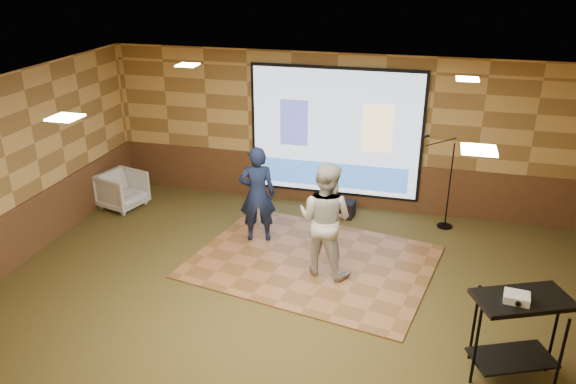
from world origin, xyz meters
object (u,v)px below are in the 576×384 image
(mic_stand, at_px, (444,202))
(banquet_chair, at_px, (122,190))
(player_left, at_px, (257,194))
(projector, at_px, (517,298))
(dance_floor, at_px, (312,261))
(duffel_bag, at_px, (341,208))
(av_table, at_px, (519,320))
(projector_screen, at_px, (335,134))
(player_right, at_px, (325,219))

(mic_stand, height_order, banquet_chair, mic_stand)
(player_left, bearing_deg, banquet_chair, -29.76)
(projector, bearing_deg, dance_floor, 148.96)
(player_left, xyz_separation_m, projector, (3.84, -2.65, 0.28))
(banquet_chair, bearing_deg, duffel_bag, -65.29)
(dance_floor, xyz_separation_m, player_left, (-1.09, 0.51, 0.86))
(projector, bearing_deg, av_table, 54.41)
(av_table, bearing_deg, mic_stand, 101.66)
(dance_floor, height_order, mic_stand, mic_stand)
(projector, xyz_separation_m, mic_stand, (-0.72, 4.02, -0.67))
(projector_screen, height_order, dance_floor, projector_screen)
(dance_floor, height_order, av_table, av_table)
(projector, relative_size, banquet_chair, 0.34)
(duffel_bag, bearing_deg, banquet_chair, -170.78)
(projector_screen, xyz_separation_m, mic_stand, (2.13, -0.45, -0.98))
(av_table, relative_size, projector, 4.11)
(player_left, height_order, duffel_bag, player_left)
(duffel_bag, bearing_deg, mic_stand, 0.44)
(player_right, xyz_separation_m, duffel_bag, (-0.09, 2.14, -0.78))
(player_left, bearing_deg, mic_stand, -173.54)
(player_left, relative_size, duffel_bag, 3.42)
(projector, bearing_deg, banquet_chair, 160.94)
(player_left, distance_m, av_table, 4.69)
(av_table, xyz_separation_m, duffel_bag, (-2.69, 3.91, -0.65))
(dance_floor, height_order, projector, projector)
(projector, bearing_deg, player_right, 150.21)
(player_left, height_order, player_right, player_right)
(banquet_chair, bearing_deg, projector_screen, -58.35)
(player_left, height_order, banquet_chair, player_left)
(dance_floor, relative_size, duffel_bag, 7.51)
(mic_stand, relative_size, banquet_chair, 2.21)
(player_right, relative_size, mic_stand, 1.04)
(dance_floor, height_order, duffel_bag, duffel_bag)
(mic_stand, bearing_deg, duffel_bag, -158.03)
(player_right, relative_size, av_table, 1.63)
(banquet_chair, distance_m, duffel_bag, 4.31)
(player_left, height_order, av_table, player_left)
(banquet_chair, relative_size, duffel_bag, 1.59)
(player_right, height_order, duffel_bag, player_right)
(player_right, distance_m, duffel_bag, 2.28)
(av_table, height_order, duffel_bag, av_table)
(banquet_chair, bearing_deg, dance_floor, -90.60)
(player_left, xyz_separation_m, av_table, (3.93, -2.55, -0.07))
(player_right, bearing_deg, player_left, -16.32)
(player_right, bearing_deg, av_table, 160.15)
(projector, height_order, banquet_chair, projector)
(dance_floor, distance_m, banquet_chair, 4.28)
(projector_screen, bearing_deg, projector, -57.51)
(player_left, distance_m, mic_stand, 3.43)
(projector_screen, relative_size, dance_floor, 0.89)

